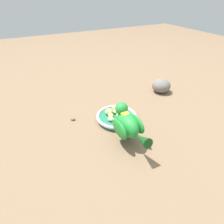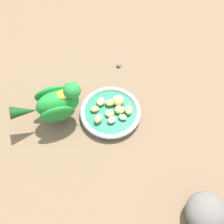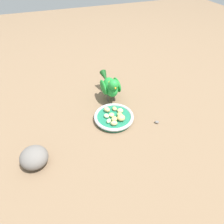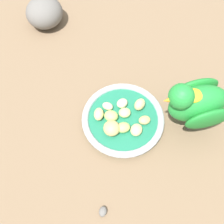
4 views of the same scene
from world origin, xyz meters
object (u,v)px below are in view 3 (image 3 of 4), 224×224
(pebble_0, at_px, (157,122))
(apple_piece_6, at_px, (109,121))
(apple_piece_1, at_px, (121,118))
(apple_piece_5, at_px, (120,111))
(feeding_bowl, at_px, (113,117))
(apple_piece_9, at_px, (114,119))
(apple_piece_2, at_px, (107,116))
(apple_piece_3, at_px, (115,109))
(rock_large, at_px, (34,157))
(apple_piece_8, at_px, (114,123))
(apple_piece_7, at_px, (107,110))
(apple_piece_4, at_px, (112,115))
(apple_piece_0, at_px, (119,114))
(parrot, at_px, (110,86))

(pebble_0, bearing_deg, apple_piece_6, 163.97)
(apple_piece_1, relative_size, apple_piece_5, 1.25)
(feeding_bowl, height_order, apple_piece_9, apple_piece_9)
(feeding_bowl, bearing_deg, apple_piece_2, 167.95)
(apple_piece_1, xyz_separation_m, apple_piece_6, (-0.06, 0.01, -0.01))
(feeding_bowl, relative_size, apple_piece_2, 6.99)
(apple_piece_3, distance_m, rock_large, 0.42)
(feeding_bowl, height_order, rock_large, rock_large)
(apple_piece_2, height_order, apple_piece_5, apple_piece_5)
(apple_piece_5, xyz_separation_m, apple_piece_8, (-0.06, -0.07, 0.00))
(apple_piece_2, bearing_deg, apple_piece_7, 68.89)
(apple_piece_2, xyz_separation_m, apple_piece_6, (-0.00, -0.03, -0.00))
(apple_piece_5, relative_size, pebble_0, 1.49)
(apple_piece_4, bearing_deg, feeding_bowl, -40.79)
(apple_piece_0, distance_m, apple_piece_6, 0.07)
(apple_piece_6, height_order, apple_piece_7, apple_piece_7)
(apple_piece_5, height_order, rock_large, rock_large)
(feeding_bowl, xyz_separation_m, pebble_0, (0.18, -0.09, -0.01))
(apple_piece_7, height_order, rock_large, rock_large)
(apple_piece_0, bearing_deg, apple_piece_5, 61.45)
(apple_piece_8, bearing_deg, pebble_0, -10.68)
(apple_piece_6, bearing_deg, apple_piece_8, -55.74)
(apple_piece_2, height_order, rock_large, rock_large)
(apple_piece_4, height_order, parrot, parrot)
(apple_piece_4, bearing_deg, apple_piece_3, 53.01)
(apple_piece_5, bearing_deg, apple_piece_2, -170.32)
(apple_piece_1, bearing_deg, apple_piece_0, 84.54)
(apple_piece_7, bearing_deg, apple_piece_3, -0.24)
(apple_piece_1, xyz_separation_m, apple_piece_9, (-0.03, 0.01, -0.00))
(parrot, bearing_deg, apple_piece_0, -2.49)
(apple_piece_0, distance_m, apple_piece_3, 0.05)
(feeding_bowl, xyz_separation_m, apple_piece_9, (-0.01, -0.03, 0.01))
(feeding_bowl, height_order, apple_piece_4, apple_piece_4)
(apple_piece_4, relative_size, apple_piece_6, 1.10)
(apple_piece_0, xyz_separation_m, apple_piece_3, (-0.01, 0.05, -0.00))
(apple_piece_3, bearing_deg, apple_piece_7, 179.76)
(apple_piece_5, relative_size, apple_piece_6, 1.17)
(apple_piece_1, xyz_separation_m, apple_piece_2, (-0.06, 0.04, -0.00))
(apple_piece_4, distance_m, apple_piece_9, 0.03)
(rock_large, bearing_deg, feeding_bowl, 19.76)
(apple_piece_6, bearing_deg, feeding_bowl, 40.12)
(apple_piece_8, height_order, parrot, parrot)
(apple_piece_4, distance_m, parrot, 0.16)
(apple_piece_2, bearing_deg, apple_piece_6, -91.57)
(apple_piece_0, xyz_separation_m, apple_piece_2, (-0.06, 0.01, -0.00))
(apple_piece_6, bearing_deg, rock_large, -162.71)
(apple_piece_2, bearing_deg, parrot, 64.69)
(feeding_bowl, relative_size, parrot, 0.86)
(feeding_bowl, distance_m, parrot, 0.17)
(feeding_bowl, distance_m, apple_piece_5, 0.05)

